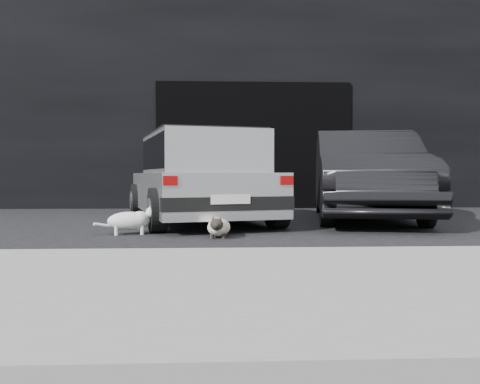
{
  "coord_description": "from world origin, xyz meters",
  "views": [
    {
      "loc": [
        0.22,
        -6.48,
        0.7
      ],
      "look_at": [
        0.5,
        -0.57,
        0.5
      ],
      "focal_mm": 38.0,
      "sensor_mm": 36.0,
      "label": 1
    }
  ],
  "objects_px": {
    "silver_hatchback": "(199,174)",
    "cat_siamese": "(219,227)",
    "second_car": "(366,175)",
    "cat_white": "(132,220)"
  },
  "relations": [
    {
      "from": "silver_hatchback",
      "to": "second_car",
      "type": "distance_m",
      "value": 2.61
    },
    {
      "from": "second_car",
      "to": "cat_white",
      "type": "bearing_deg",
      "value": -140.82
    },
    {
      "from": "second_car",
      "to": "cat_white",
      "type": "relative_size",
      "value": 5.81
    },
    {
      "from": "cat_siamese",
      "to": "cat_white",
      "type": "xyz_separation_m",
      "value": [
        -1.01,
        0.34,
        0.05
      ]
    },
    {
      "from": "second_car",
      "to": "cat_siamese",
      "type": "distance_m",
      "value": 3.25
    },
    {
      "from": "silver_hatchback",
      "to": "second_car",
      "type": "relative_size",
      "value": 0.9
    },
    {
      "from": "cat_siamese",
      "to": "silver_hatchback",
      "type": "bearing_deg",
      "value": -75.79
    },
    {
      "from": "silver_hatchback",
      "to": "cat_siamese",
      "type": "xyz_separation_m",
      "value": [
        0.27,
        -1.83,
        -0.6
      ]
    },
    {
      "from": "silver_hatchback",
      "to": "cat_white",
      "type": "xyz_separation_m",
      "value": [
        -0.74,
        -1.48,
        -0.55
      ]
    },
    {
      "from": "silver_hatchback",
      "to": "second_car",
      "type": "height_order",
      "value": "second_car"
    }
  ]
}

